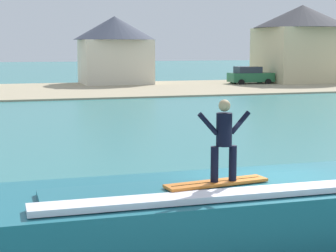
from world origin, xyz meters
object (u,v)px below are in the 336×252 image
Objects in this scene: surfer at (224,136)px; house_small_cottage at (115,47)px; car_far_shore at (250,76)px; house_gabled_white at (302,40)px; surfboard at (217,183)px; wave_crest at (244,207)px.

surfer is 48.01m from house_small_cottage.
car_far_shore is 0.44× the size of house_gabled_white.
house_gabled_white is 1.23× the size of house_small_cottage.
surfer reaches higher than car_far_shore.
house_gabled_white is (27.10, 44.62, 3.27)m from surfboard.
wave_crest is 6.10× the size of surfer.
car_far_shore reaches higher than wave_crest.
surfboard is at bearing -121.27° from house_gabled_white.
wave_crest is at bearing -114.76° from car_far_shore.
house_small_cottage is (6.63, 47.02, 3.26)m from wave_crest.
house_small_cottage is at bearing 81.11° from surfboard.
surfer is 52.22m from house_gabled_white.
car_far_shore is at bearing 65.24° from wave_crest.
house_gabled_white is (26.32, 44.25, 3.96)m from wave_crest.
surfboard is 0.27× the size of house_small_cottage.
house_gabled_white reaches higher than car_far_shore.
surfer reaches higher than wave_crest.
surfboard is 0.50× the size of car_far_shore.
wave_crest is 1.81m from surfer.
surfer is at bearing -98.72° from house_small_cottage.
surfboard is at bearing -115.42° from car_far_shore.
house_small_cottage is (-13.01, 4.43, 2.89)m from car_far_shore.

